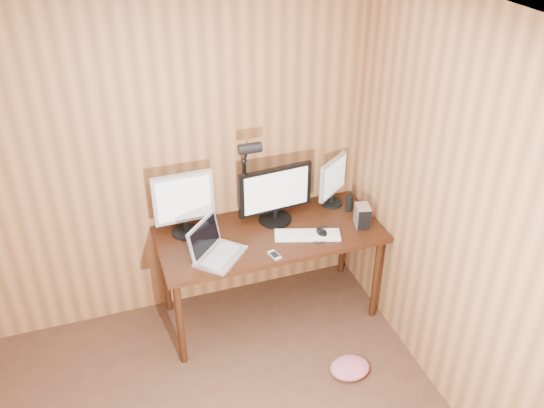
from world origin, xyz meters
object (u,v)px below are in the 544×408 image
speaker (349,203)px  monitor_left (184,202)px  monitor_center (275,194)px  desk_lamp (247,168)px  mouse (322,232)px  keyboard (307,235)px  phone (274,255)px  desk (267,241)px  laptop (214,248)px  hard_drive (362,216)px  monitor_right (333,181)px

speaker → monitor_left: bearing=175.5°
monitor_center → desk_lamp: bearing=150.7°
mouse → speaker: bearing=20.3°
keyboard → monitor_center: bearing=136.5°
mouse → phone: mouse is taller
desk → laptop: size_ratio=3.68×
desk → phone: bearing=-99.7°
hard_drive → desk_lamp: desk_lamp is taller
monitor_left → desk_lamp: 0.51m
monitor_left → phone: (0.51, -0.46, -0.25)m
monitor_right → laptop: 1.09m
monitor_left → desk_lamp: size_ratio=0.69×
mouse → speaker: (0.33, 0.24, 0.04)m
desk → monitor_right: 0.68m
laptop → keyboard: (0.68, 0.01, -0.05)m
hard_drive → desk: bearing=177.7°
monitor_right → keyboard: monitor_right is taller
monitor_right → phone: (-0.64, -0.49, -0.20)m
desk_lamp → monitor_right: bearing=-13.9°
keyboard → mouse: (0.10, -0.02, 0.01)m
hard_drive → keyboard: bearing=-165.1°
desk → speaker: size_ratio=12.18×
laptop → mouse: 0.78m
hard_drive → monitor_right: bearing=119.0°
hard_drive → speaker: (-0.00, 0.21, -0.01)m
mouse → hard_drive: hard_drive is taller
phone → desk_lamp: bearing=79.6°
monitor_center → mouse: 0.43m
desk → phone: 0.38m
hard_drive → laptop: bearing=-165.3°
desk_lamp → phone: bearing=-99.8°
mouse → keyboard: bearing=153.7°
phone → monitor_right: bearing=23.7°
monitor_left → speaker: (1.23, -0.10, -0.19)m
desk → monitor_center: monitor_center is taller
monitor_center → monitor_left: monitor_left is taller
desk → mouse: 0.43m
desk → keyboard: 0.34m
mouse → desk_lamp: bearing=123.6°
monitor_left → phone: bearing=-43.7°
monitor_center → desk_lamp: (-0.18, 0.08, 0.20)m
monitor_right → monitor_left: bearing=145.1°
monitor_left → laptop: monitor_left is taller
monitor_center → phone: monitor_center is taller
monitor_right → phone: bearing=-178.8°
keyboard → monitor_left: bearing=176.3°
keyboard → desk_lamp: (-0.33, 0.35, 0.42)m
laptop → phone: size_ratio=3.71×
desk → monitor_left: size_ratio=3.34×
keyboard → hard_drive: hard_drive is taller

